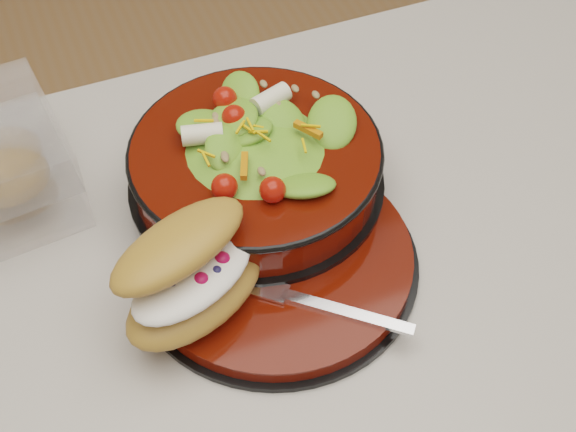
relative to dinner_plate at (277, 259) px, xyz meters
name	(u,v)px	position (x,y,z in m)	size (l,w,h in m)	color
dinner_plate	(277,259)	(0.00, 0.00, 0.00)	(0.26, 0.26, 0.02)	black
salad_bowl	(255,157)	(0.01, 0.09, 0.05)	(0.25, 0.25, 0.10)	black
croissant	(191,274)	(-0.09, -0.02, 0.05)	(0.16, 0.14, 0.08)	#A77733
fork	(323,305)	(0.02, -0.07, 0.01)	(0.12, 0.11, 0.00)	silver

